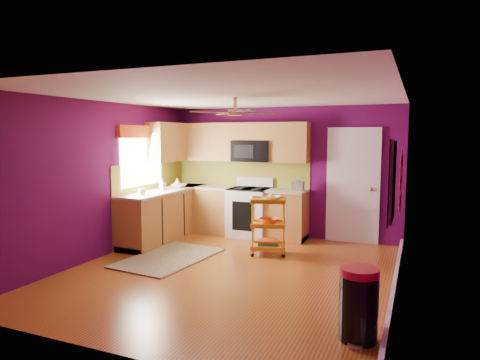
% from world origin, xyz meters
% --- Properties ---
extents(ground, '(5.00, 5.00, 0.00)m').
position_xyz_m(ground, '(0.00, 0.00, 0.00)').
color(ground, brown).
rests_on(ground, ground).
extents(room_envelope, '(4.54, 5.04, 2.52)m').
position_xyz_m(room_envelope, '(0.03, 0.00, 1.63)').
color(room_envelope, '#510948').
rests_on(room_envelope, ground).
extents(lower_cabinets, '(2.81, 2.31, 0.94)m').
position_xyz_m(lower_cabinets, '(-1.35, 1.82, 0.43)').
color(lower_cabinets, olive).
rests_on(lower_cabinets, ground).
extents(electric_range, '(0.76, 0.66, 1.13)m').
position_xyz_m(electric_range, '(-0.55, 2.17, 0.48)').
color(electric_range, white).
rests_on(electric_range, ground).
extents(upper_cabinetry, '(2.80, 2.30, 1.26)m').
position_xyz_m(upper_cabinetry, '(-1.24, 2.17, 1.80)').
color(upper_cabinetry, olive).
rests_on(upper_cabinetry, ground).
extents(left_window, '(0.08, 1.35, 1.08)m').
position_xyz_m(left_window, '(-2.22, 1.05, 1.74)').
color(left_window, white).
rests_on(left_window, ground).
extents(panel_door, '(0.95, 0.11, 2.15)m').
position_xyz_m(panel_door, '(1.35, 2.47, 1.02)').
color(panel_door, white).
rests_on(panel_door, ground).
extents(right_wall_art, '(0.04, 2.74, 1.04)m').
position_xyz_m(right_wall_art, '(2.23, -0.34, 1.44)').
color(right_wall_art, black).
rests_on(right_wall_art, ground).
extents(ceiling_fan, '(1.01, 1.01, 0.26)m').
position_xyz_m(ceiling_fan, '(0.00, 0.20, 2.29)').
color(ceiling_fan, '#BF8C3F').
rests_on(ceiling_fan, ground).
extents(shag_rug, '(1.23, 1.83, 0.02)m').
position_xyz_m(shag_rug, '(-1.18, 0.26, 0.01)').
color(shag_rug, black).
rests_on(shag_rug, ground).
extents(rolling_cart, '(0.65, 0.55, 1.01)m').
position_xyz_m(rolling_cart, '(0.21, 1.09, 0.52)').
color(rolling_cart, gold).
rests_on(rolling_cart, ground).
extents(trash_can, '(0.45, 0.45, 0.71)m').
position_xyz_m(trash_can, '(1.96, -1.37, 0.35)').
color(trash_can, black).
rests_on(trash_can, ground).
extents(teal_kettle, '(0.18, 0.18, 0.21)m').
position_xyz_m(teal_kettle, '(0.40, 2.20, 1.02)').
color(teal_kettle, teal).
rests_on(teal_kettle, lower_cabinets).
extents(toaster, '(0.22, 0.15, 0.18)m').
position_xyz_m(toaster, '(0.40, 2.18, 1.03)').
color(toaster, beige).
rests_on(toaster, lower_cabinets).
extents(soap_bottle_a, '(0.09, 0.10, 0.21)m').
position_xyz_m(soap_bottle_a, '(-1.97, 1.31, 1.04)').
color(soap_bottle_a, '#EA3F72').
rests_on(soap_bottle_a, lower_cabinets).
extents(soap_bottle_b, '(0.14, 0.14, 0.19)m').
position_xyz_m(soap_bottle_b, '(-1.87, 1.69, 1.03)').
color(soap_bottle_b, white).
rests_on(soap_bottle_b, lower_cabinets).
extents(counter_dish, '(0.29, 0.29, 0.07)m').
position_xyz_m(counter_dish, '(-1.86, 1.72, 0.98)').
color(counter_dish, white).
rests_on(counter_dish, lower_cabinets).
extents(counter_cup, '(0.13, 0.13, 0.10)m').
position_xyz_m(counter_cup, '(-1.96, 0.66, 0.99)').
color(counter_cup, white).
rests_on(counter_cup, lower_cabinets).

